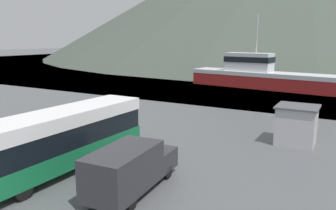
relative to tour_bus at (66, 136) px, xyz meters
name	(u,v)px	position (x,y,z in m)	size (l,w,h in m)	color
water_surface	(320,57)	(0.71, 139.93, -1.89)	(240.00, 240.00, 0.00)	#475B6B
tour_bus	(66,136)	(0.00, 0.00, 0.00)	(2.78, 10.57, 3.37)	#146B3D
delivery_van	(130,167)	(4.82, -0.60, -0.67)	(2.51, 5.99, 2.29)	#2D2D33
fishing_boat	(259,75)	(1.32, 36.94, 0.03)	(22.17, 7.00, 10.80)	maroon
storage_bin	(19,140)	(-5.37, 0.86, -1.26)	(1.03, 1.28, 1.23)	olive
dock_kiosk	(296,125)	(10.51, 11.03, -0.52)	(2.74, 2.70, 2.71)	#B2B2B7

